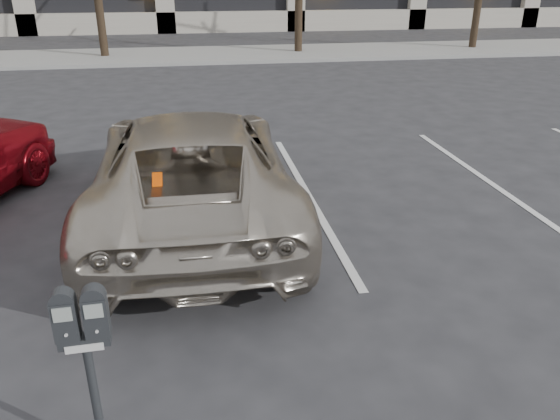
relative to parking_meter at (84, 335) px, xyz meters
The scene contains 5 objects.
ground 2.30m from the parking_meter, 64.87° to the left, with size 140.00×140.00×0.00m, color #28282B.
sidewalk 17.93m from the parking_meter, 87.16° to the left, with size 80.00×4.00×0.12m, color gray.
stall_lines 4.33m from the parking_meter, 96.99° to the left, with size 16.90×5.20×0.00m.
parking_meter is the anchor object (origin of this frame).
suv_silver 3.73m from the parking_meter, 79.30° to the left, with size 2.35×5.03×1.40m.
Camera 1 is at (-0.18, -4.69, 2.94)m, focal length 35.00 mm.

